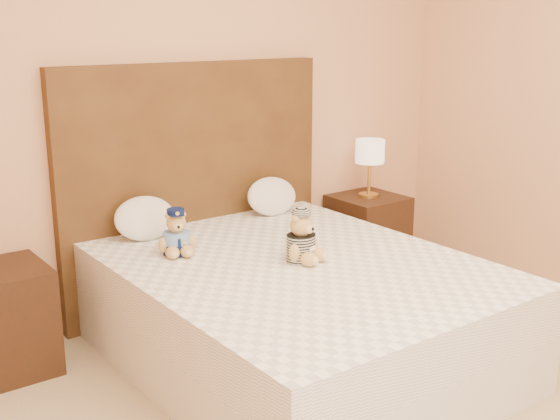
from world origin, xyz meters
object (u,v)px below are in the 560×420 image
(nightstand_right, at_px, (367,234))
(teddy_police, at_px, (176,232))
(pillow_right, at_px, (272,194))
(bed, at_px, (297,313))
(teddy_prisoner, at_px, (301,237))
(pillow_left, at_px, (145,216))
(nightstand_left, at_px, (3,321))
(lamp, at_px, (370,154))

(nightstand_right, distance_m, teddy_police, 1.75)
(pillow_right, bearing_deg, bed, -117.99)
(teddy_prisoner, bearing_deg, pillow_left, 101.15)
(nightstand_left, xyz_separation_m, teddy_prisoner, (1.28, -0.80, 0.40))
(lamp, height_order, teddy_police, lamp)
(nightstand_left, xyz_separation_m, pillow_left, (0.82, 0.03, 0.40))
(bed, xyz_separation_m, pillow_left, (-0.43, 0.83, 0.40))
(nightstand_left, distance_m, lamp, 2.56)
(bed, relative_size, nightstand_left, 3.64)
(teddy_police, height_order, teddy_prisoner, teddy_prisoner)
(nightstand_left, xyz_separation_m, lamp, (2.50, 0.00, 0.57))
(bed, relative_size, nightstand_right, 3.64)
(nightstand_right, height_order, teddy_police, teddy_police)
(lamp, relative_size, teddy_police, 1.65)
(nightstand_right, xyz_separation_m, pillow_right, (-0.81, 0.03, 0.40))
(bed, height_order, teddy_prisoner, teddy_prisoner)
(nightstand_right, bearing_deg, bed, -147.38)
(teddy_police, bearing_deg, pillow_left, 107.23)
(nightstand_left, height_order, pillow_right, pillow_right)
(pillow_right, bearing_deg, teddy_police, -157.74)
(lamp, relative_size, pillow_left, 1.10)
(bed, height_order, lamp, lamp)
(nightstand_right, xyz_separation_m, lamp, (-0.00, 0.00, 0.57))
(teddy_prisoner, height_order, pillow_right, teddy_prisoner)
(bed, bearing_deg, nightstand_left, 147.38)
(bed, distance_m, teddy_police, 0.75)
(teddy_police, bearing_deg, bed, -31.79)
(pillow_left, bearing_deg, teddy_police, -89.04)
(lamp, bearing_deg, pillow_left, 178.98)
(lamp, bearing_deg, pillow_right, 177.88)
(bed, xyz_separation_m, nightstand_right, (1.25, 0.80, -0.00))
(bed, distance_m, pillow_left, 1.02)
(bed, distance_m, pillow_right, 1.02)
(nightstand_left, xyz_separation_m, nightstand_right, (2.50, 0.00, 0.00))
(nightstand_left, relative_size, teddy_police, 2.27)
(lamp, relative_size, pillow_right, 1.12)
(nightstand_left, height_order, teddy_prisoner, teddy_prisoner)
(teddy_prisoner, bearing_deg, bed, 169.78)
(nightstand_right, relative_size, pillow_right, 1.54)
(teddy_prisoner, xyz_separation_m, pillow_right, (0.42, 0.83, -0.00))
(lamp, xyz_separation_m, teddy_prisoner, (-1.22, -0.80, -0.17))
(lamp, bearing_deg, nightstand_right, 0.00)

